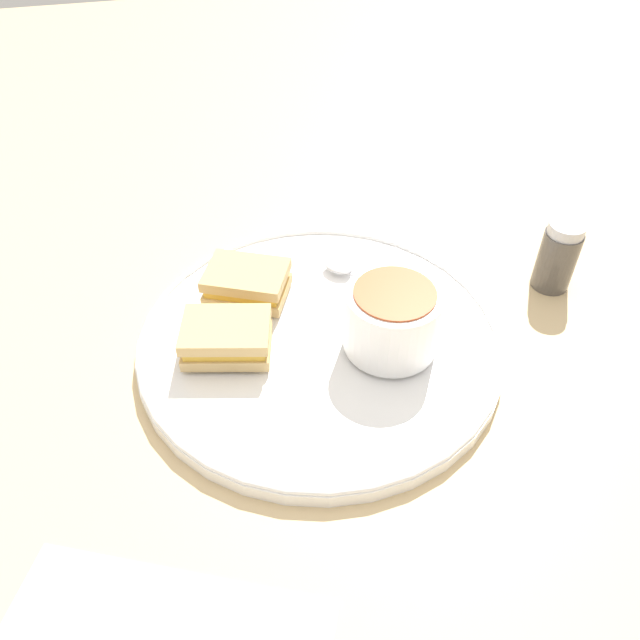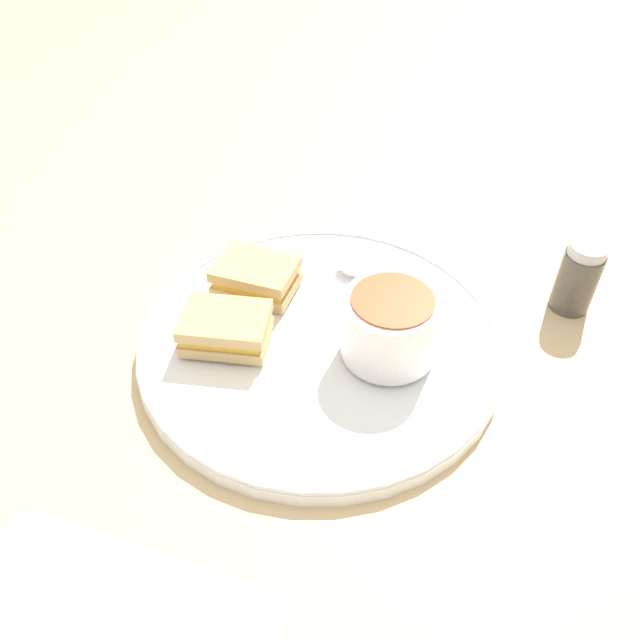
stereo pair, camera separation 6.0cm
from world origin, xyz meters
name	(u,v)px [view 1 (the left image)]	position (x,y,z in m)	size (l,w,h in m)	color
ground_plane	(320,347)	(0.00, 0.00, 0.00)	(2.40, 2.40, 0.00)	#D1B27F
plate	(320,340)	(0.00, 0.00, 0.01)	(0.36, 0.36, 0.02)	white
soup_bowl	(392,319)	(0.06, -0.03, 0.05)	(0.09, 0.09, 0.07)	white
spoon	(347,270)	(0.05, 0.09, 0.02)	(0.10, 0.10, 0.01)	silver
sandwich_half_near	(247,282)	(-0.06, 0.08, 0.04)	(0.10, 0.09, 0.03)	tan
sandwich_half_far	(226,336)	(-0.09, 0.00, 0.04)	(0.09, 0.08, 0.03)	tan
salt_shaker	(558,256)	(0.27, 0.03, 0.04)	(0.04, 0.04, 0.08)	#4C4742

